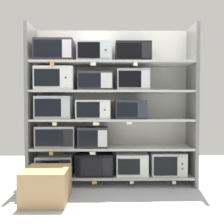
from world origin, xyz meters
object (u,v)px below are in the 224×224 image
at_px(microwave_1, 95,164).
at_px(microwave_8, 130,109).
at_px(microwave_10, 96,82).
at_px(microwave_12, 55,52).
at_px(microwave_3, 167,163).
at_px(shipping_carton, 47,185).
at_px(microwave_0, 55,165).
at_px(microwave_13, 95,53).
at_px(microwave_4, 56,136).
at_px(microwave_11, 133,80).
at_px(microwave_2, 132,164).
at_px(microwave_5, 93,137).
at_px(microwave_9, 56,79).
at_px(microwave_14, 133,53).
at_px(microwave_7, 94,110).

relative_size(microwave_1, microwave_8, 1.22).
bearing_deg(microwave_10, microwave_12, -179.98).
xyz_separation_m(microwave_1, microwave_8, (0.53, 0.00, 0.81)).
xyz_separation_m(microwave_3, shipping_carton, (-1.63, -0.66, -0.11)).
xyz_separation_m(microwave_0, microwave_13, (0.59, -0.00, 1.67)).
height_order(microwave_4, microwave_12, microwave_12).
distance_m(microwave_11, microwave_13, 0.69).
distance_m(microwave_3, microwave_13, 1.97).
bearing_deg(microwave_2, microwave_5, -179.98).
distance_m(microwave_10, microwave_11, 0.54).
height_order(microwave_3, microwave_11, microwave_11).
distance_m(microwave_8, microwave_9, 1.19).
height_order(microwave_4, microwave_8, microwave_8).
bearing_deg(microwave_13, microwave_0, 179.99).
height_order(microwave_3, microwave_5, microwave_5).
distance_m(microwave_3, microwave_11, 1.34).
relative_size(microwave_2, microwave_13, 0.92).
relative_size(microwave_8, microwave_13, 0.89).
xyz_separation_m(microwave_1, microwave_12, (-0.57, 0.00, 1.66)).
bearing_deg(shipping_carton, microwave_1, 50.26).
relative_size(microwave_3, microwave_13, 1.01).
bearing_deg(microwave_4, microwave_3, -0.00).
xyz_separation_m(microwave_0, microwave_12, (0.01, -0.00, 1.68)).
bearing_deg(microwave_13, microwave_10, 1.21).
bearing_deg(shipping_carton, microwave_12, 92.40).
distance_m(microwave_2, microwave_13, 1.74).
bearing_deg(microwave_4, microwave_9, 175.63).
bearing_deg(microwave_5, microwave_4, -179.99).
xyz_separation_m(microwave_11, shipping_carton, (-1.11, -0.66, -1.34)).
bearing_deg(microwave_0, microwave_10, 0.01).
relative_size(microwave_0, microwave_12, 0.95).
bearing_deg(microwave_0, shipping_carton, -86.49).
relative_size(microwave_3, microwave_4, 0.89).
xyz_separation_m(microwave_10, microwave_13, (-0.01, -0.00, 0.43)).
bearing_deg(microwave_14, microwave_8, -179.90).
height_order(microwave_7, microwave_11, microwave_11).
relative_size(microwave_8, microwave_9, 0.80).
relative_size(microwave_7, shipping_carton, 0.94).
bearing_deg(microwave_4, microwave_1, -0.02).
bearing_deg(microwave_3, microwave_9, 179.99).
height_order(microwave_3, microwave_9, microwave_9).
distance_m(microwave_2, microwave_3, 0.53).
bearing_deg(microwave_4, microwave_10, 0.03).
height_order(microwave_2, microwave_7, microwave_7).
xyz_separation_m(microwave_0, microwave_7, (0.57, -0.00, 0.83)).
bearing_deg(microwave_1, microwave_9, 179.96).
distance_m(microwave_5, microwave_10, 0.82).
bearing_deg(microwave_4, microwave_11, 0.00).
bearing_deg(microwave_2, shipping_carton, -149.12).
xyz_separation_m(microwave_3, microwave_5, (-1.11, 0.00, 0.40)).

